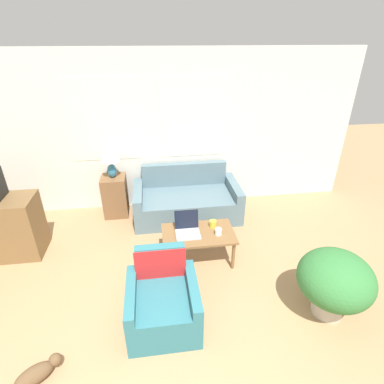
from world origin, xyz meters
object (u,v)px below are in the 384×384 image
at_px(couch, 187,201).
at_px(armchair, 163,302).
at_px(cup_navy, 218,232).
at_px(cat_black, 37,373).
at_px(coffee_table, 198,236).
at_px(potted_plant, 335,280).
at_px(table_lamp, 110,158).
at_px(laptop, 187,229).
at_px(cup_yellow, 213,224).

distance_m(couch, armchair, 2.18).
distance_m(cup_navy, cat_black, 2.38).
xyz_separation_m(couch, cup_navy, (0.26, -1.27, 0.23)).
height_order(cup_navy, cat_black, cup_navy).
distance_m(armchair, cup_navy, 1.17).
relative_size(couch, coffee_table, 1.82).
height_order(couch, armchair, couch).
bearing_deg(potted_plant, table_lamp, 135.54).
bearing_deg(potted_plant, coffee_table, 140.17).
height_order(potted_plant, cat_black, potted_plant).
relative_size(coffee_table, cup_navy, 10.79).
distance_m(couch, cup_navy, 1.32).
bearing_deg(laptop, cup_navy, -14.55).
xyz_separation_m(couch, cat_black, (-1.66, -2.61, -0.17)).
xyz_separation_m(couch, laptop, (-0.13, -1.17, 0.25)).
xyz_separation_m(cup_navy, cup_yellow, (-0.03, 0.19, 0.00)).
height_order(table_lamp, potted_plant, table_lamp).
bearing_deg(coffee_table, armchair, -119.40).
relative_size(couch, cup_yellow, 18.44).
bearing_deg(couch, potted_plant, -60.33).
bearing_deg(cat_black, laptop, 10.87).
relative_size(laptop, cup_navy, 3.64).
xyz_separation_m(armchair, laptop, (0.38, 0.95, 0.25)).
xyz_separation_m(coffee_table, cup_navy, (0.25, -0.07, 0.09)).
distance_m(laptop, cup_navy, 0.40).
distance_m(cup_navy, cup_yellow, 0.19).
height_order(armchair, cat_black, armchair).
distance_m(laptop, cup_yellow, 0.37).
bearing_deg(laptop, potted_plant, -37.76).
xyz_separation_m(armchair, cup_yellow, (0.74, 1.04, 0.23)).
distance_m(couch, coffee_table, 1.21).
xyz_separation_m(cup_yellow, potted_plant, (1.06, -1.19, -0.02)).
relative_size(laptop, cat_black, 0.62).
distance_m(table_lamp, cat_black, 2.97).
height_order(table_lamp, laptop, table_lamp).
bearing_deg(armchair, potted_plant, -4.64).
relative_size(table_lamp, cup_yellow, 5.28).
xyz_separation_m(coffee_table, laptop, (-0.14, 0.03, 0.11)).
relative_size(potted_plant, cat_black, 1.51).
xyz_separation_m(armchair, cup_navy, (0.77, 0.85, 0.23)).
height_order(laptop, cat_black, laptop).
distance_m(laptop, potted_plant, 1.80).
height_order(armchair, cup_yellow, armchair).
bearing_deg(cup_navy, armchair, -132.11).
xyz_separation_m(laptop, cat_black, (-1.53, -1.45, -0.41)).
bearing_deg(armchair, laptop, 68.32).
distance_m(coffee_table, laptop, 0.18).
relative_size(cup_yellow, cat_black, 0.18).
distance_m(coffee_table, potted_plant, 1.67).
bearing_deg(cat_black, table_lamp, 47.80).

